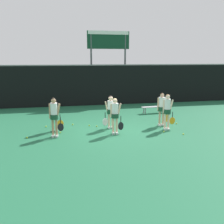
# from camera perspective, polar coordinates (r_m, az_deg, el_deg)

# --- Properties ---
(ground_plane) EXTENTS (140.00, 140.00, 0.00)m
(ground_plane) POSITION_cam_1_polar(r_m,az_deg,el_deg) (12.91, -0.09, -4.05)
(ground_plane) COLOR #216642
(fence_windscreen) EXTENTS (60.00, 0.08, 3.04)m
(fence_windscreen) POSITION_cam_1_polar(r_m,az_deg,el_deg) (19.64, -4.55, 5.87)
(fence_windscreen) COLOR black
(fence_windscreen) RESTS_ON ground_plane
(scoreboard) EXTENTS (3.28, 0.15, 5.53)m
(scoreboard) POSITION_cam_1_polar(r_m,az_deg,el_deg) (20.76, -0.80, 13.81)
(scoreboard) COLOR #515156
(scoreboard) RESTS_ON ground_plane
(bench_courtside) EXTENTS (1.86, 0.52, 0.43)m
(bench_courtside) POSITION_cam_1_polar(r_m,az_deg,el_deg) (17.17, 9.38, 1.02)
(bench_courtside) COLOR #B2B2B7
(bench_courtside) RESTS_ON ground_plane
(player_0) EXTENTS (0.62, 0.35, 1.77)m
(player_0) POSITION_cam_1_polar(r_m,az_deg,el_deg) (11.97, -12.47, -0.42)
(player_0) COLOR tan
(player_0) RESTS_ON ground_plane
(player_1) EXTENTS (0.62, 0.35, 1.69)m
(player_1) POSITION_cam_1_polar(r_m,az_deg,el_deg) (12.14, 0.69, -0.25)
(player_1) COLOR beige
(player_1) RESTS_ON ground_plane
(player_2) EXTENTS (0.64, 0.35, 1.78)m
(player_2) POSITION_cam_1_polar(r_m,az_deg,el_deg) (13.14, 11.96, 0.69)
(player_2) COLOR beige
(player_2) RESTS_ON ground_plane
(player_3) EXTENTS (0.66, 0.36, 1.64)m
(player_3) POSITION_cam_1_polar(r_m,az_deg,el_deg) (12.92, -12.48, 0.06)
(player_3) COLOR #8C664C
(player_3) RESTS_ON ground_plane
(player_4) EXTENTS (0.66, 0.38, 1.66)m
(player_4) POSITION_cam_1_polar(r_m,az_deg,el_deg) (13.14, -0.30, 0.66)
(player_4) COLOR beige
(player_4) RESTS_ON ground_plane
(player_5) EXTENTS (0.68, 0.41, 1.73)m
(player_5) POSITION_cam_1_polar(r_m,az_deg,el_deg) (13.90, 10.80, 1.22)
(player_5) COLOR tan
(player_5) RESTS_ON ground_plane
(tennis_ball_0) EXTENTS (0.07, 0.07, 0.07)m
(tennis_ball_0) POSITION_cam_1_polar(r_m,az_deg,el_deg) (12.86, 11.21, -4.19)
(tennis_ball_0) COLOR #CCE033
(tennis_ball_0) RESTS_ON ground_plane
(tennis_ball_1) EXTENTS (0.07, 0.07, 0.07)m
(tennis_ball_1) POSITION_cam_1_polar(r_m,az_deg,el_deg) (13.94, -14.16, -3.08)
(tennis_ball_1) COLOR #CCE033
(tennis_ball_1) RESTS_ON ground_plane
(tennis_ball_2) EXTENTS (0.07, 0.07, 0.07)m
(tennis_ball_2) POSITION_cam_1_polar(r_m,az_deg,el_deg) (14.59, 13.89, -2.42)
(tennis_ball_2) COLOR #CCE033
(tennis_ball_2) RESTS_ON ground_plane
(tennis_ball_3) EXTENTS (0.07, 0.07, 0.07)m
(tennis_ball_3) POSITION_cam_1_polar(r_m,az_deg,el_deg) (12.69, -11.19, -4.40)
(tennis_ball_3) COLOR #CCE033
(tennis_ball_3) RESTS_ON ground_plane
(tennis_ball_4) EXTENTS (0.07, 0.07, 0.07)m
(tennis_ball_4) POSITION_cam_1_polar(r_m,az_deg,el_deg) (14.18, -12.65, -2.78)
(tennis_ball_4) COLOR #CCE033
(tennis_ball_4) RESTS_ON ground_plane
(tennis_ball_5) EXTENTS (0.07, 0.07, 0.07)m
(tennis_ball_5) POSITION_cam_1_polar(r_m,az_deg,el_deg) (14.09, -8.55, -2.70)
(tennis_ball_5) COLOR #CCE033
(tennis_ball_5) RESTS_ON ground_plane
(tennis_ball_6) EXTENTS (0.07, 0.07, 0.07)m
(tennis_ball_6) POSITION_cam_1_polar(r_m,az_deg,el_deg) (12.27, -18.03, -5.32)
(tennis_ball_6) COLOR #CCE033
(tennis_ball_6) RESTS_ON ground_plane
(tennis_ball_7) EXTENTS (0.07, 0.07, 0.07)m
(tennis_ball_7) POSITION_cam_1_polar(r_m,az_deg,el_deg) (13.62, -3.32, -3.09)
(tennis_ball_7) COLOR #CCE033
(tennis_ball_7) RESTS_ON ground_plane
(tennis_ball_8) EXTENTS (0.07, 0.07, 0.07)m
(tennis_ball_8) POSITION_cam_1_polar(r_m,az_deg,el_deg) (12.66, 15.27, -4.64)
(tennis_ball_8) COLOR #CCE033
(tennis_ball_8) RESTS_ON ground_plane
(tennis_ball_9) EXTENTS (0.07, 0.07, 0.07)m
(tennis_ball_9) POSITION_cam_1_polar(r_m,az_deg,el_deg) (13.80, -4.95, -2.92)
(tennis_ball_9) COLOR #CCE033
(tennis_ball_9) RESTS_ON ground_plane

